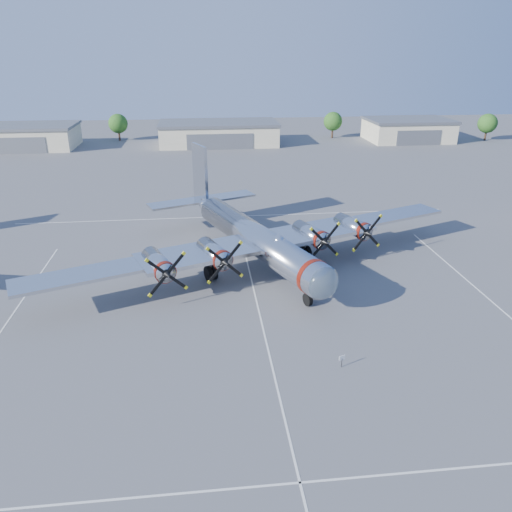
{
  "coord_description": "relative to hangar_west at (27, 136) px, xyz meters",
  "views": [
    {
      "loc": [
        -4.67,
        -42.01,
        22.1
      ],
      "look_at": [
        0.33,
        2.7,
        3.2
      ],
      "focal_mm": 35.0,
      "sensor_mm": 36.0,
      "label": 1
    }
  ],
  "objects": [
    {
      "name": "ground",
      "position": [
        45.0,
        -81.96,
        -2.71
      ],
      "size": [
        260.0,
        260.0,
        0.0
      ],
      "primitive_type": "plane",
      "color": "#505052",
      "rests_on": "ground"
    },
    {
      "name": "parking_lines",
      "position": [
        45.0,
        -83.71,
        -2.71
      ],
      "size": [
        60.0,
        50.08,
        0.01
      ],
      "color": "silver",
      "rests_on": "ground"
    },
    {
      "name": "hangar_west",
      "position": [
        0.0,
        0.0,
        0.0
      ],
      "size": [
        22.6,
        14.6,
        5.4
      ],
      "color": "beige",
      "rests_on": "ground"
    },
    {
      "name": "hangar_center",
      "position": [
        45.0,
        -0.0,
        -0.0
      ],
      "size": [
        28.6,
        14.6,
        5.4
      ],
      "color": "beige",
      "rests_on": "ground"
    },
    {
      "name": "hangar_east",
      "position": [
        93.0,
        0.0,
        0.0
      ],
      "size": [
        20.6,
        14.6,
        5.4
      ],
      "color": "beige",
      "rests_on": "ground"
    },
    {
      "name": "tree_west",
      "position": [
        20.0,
        8.04,
        1.51
      ],
      "size": [
        4.8,
        4.8,
        6.64
      ],
      "color": "#382619",
      "rests_on": "ground"
    },
    {
      "name": "tree_east",
      "position": [
        75.0,
        6.04,
        1.51
      ],
      "size": [
        4.8,
        4.8,
        6.64
      ],
      "color": "#382619",
      "rests_on": "ground"
    },
    {
      "name": "tree_far_east",
      "position": [
        113.0,
        -1.96,
        1.51
      ],
      "size": [
        4.8,
        4.8,
        6.64
      ],
      "color": "#382619",
      "rests_on": "ground"
    },
    {
      "name": "main_bomber_b29",
      "position": [
        45.41,
        -73.37,
        -2.71
      ],
      "size": [
        57.33,
        48.72,
        10.73
      ],
      "primitive_type": null,
      "rotation": [
        0.0,
        0.0,
        0.38
      ],
      "color": "silver",
      "rests_on": "ground"
    },
    {
      "name": "info_placard",
      "position": [
        50.14,
        -93.73,
        -2.01
      ],
      "size": [
        0.51,
        0.22,
        1.0
      ],
      "rotation": [
        0.0,
        0.0,
        0.36
      ],
      "color": "black",
      "rests_on": "ground"
    }
  ]
}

